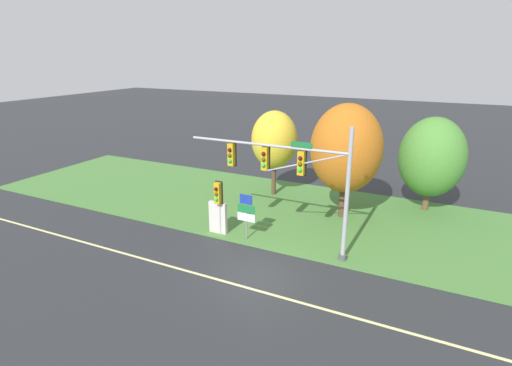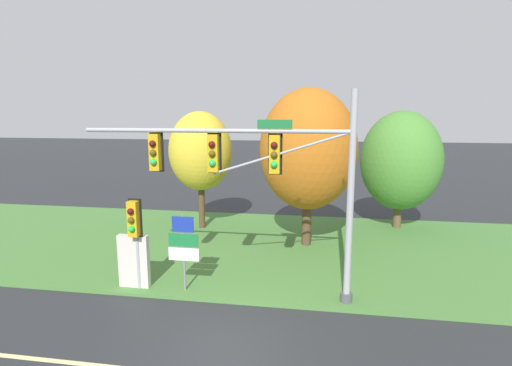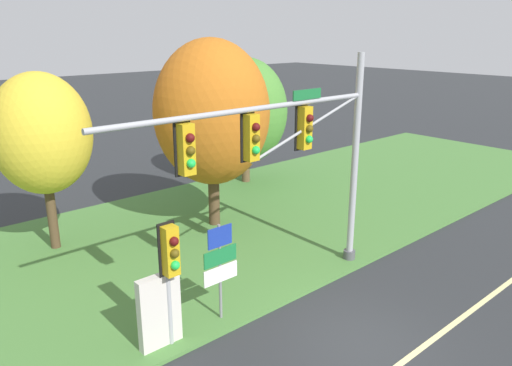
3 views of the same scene
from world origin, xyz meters
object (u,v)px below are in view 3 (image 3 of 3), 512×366
Objects in this scene: route_sign_post at (220,261)px; traffic_signal_mast at (294,147)px; pedestrian_signal_near_kerb at (170,259)px; info_kiosk at (159,311)px; tree_nearest_road at (42,134)px; tree_left_of_mast at (212,113)px; tree_behind_signpost at (245,111)px.

traffic_signal_mast is at bearing 0.35° from route_sign_post.
info_kiosk is at bearing 129.48° from pedestrian_signal_near_kerb.
tree_nearest_road is 6.01m from tree_left_of_mast.
traffic_signal_mast reaches higher than info_kiosk.
info_kiosk is at bearing -136.24° from tree_left_of_mast.
pedestrian_signal_near_kerb is at bearing -171.46° from route_sign_post.
traffic_signal_mast is 1.45× the size of tree_nearest_road.
tree_behind_signpost is at bearing 56.86° from traffic_signal_mast.
pedestrian_signal_near_kerb reaches higher than info_kiosk.
tree_nearest_road is (-1.65, 7.61, 2.45)m from route_sign_post.
route_sign_post reaches higher than info_kiosk.
pedestrian_signal_near_kerb is 1.71× the size of info_kiosk.
traffic_signal_mast is 2.77× the size of pedestrian_signal_near_kerb.
tree_left_of_mast reaches higher than route_sign_post.
tree_behind_signpost is at bearing 46.71° from route_sign_post.
tree_left_of_mast is (5.67, -1.96, 0.35)m from tree_nearest_road.
tree_behind_signpost reaches higher than tree_nearest_road.
tree_behind_signpost is 14.38m from info_kiosk.
traffic_signal_mast is 5.69m from info_kiosk.
pedestrian_signal_near_kerb is 14.20m from tree_behind_signpost.
route_sign_post is 12.94m from tree_behind_signpost.
traffic_signal_mast is at bearing 3.47° from pedestrian_signal_near_kerb.
route_sign_post is at bearing -133.29° from tree_behind_signpost.
pedestrian_signal_near_kerb is 0.52× the size of tree_nearest_road.
route_sign_post is 0.43× the size of tree_behind_signpost.
route_sign_post is 0.44× the size of tree_nearest_road.
traffic_signal_mast is 1.45× the size of tree_behind_signpost.
info_kiosk is (-1.87, 0.02, -0.74)m from route_sign_post.
pedestrian_signal_near_kerb is (-4.35, -0.26, -1.96)m from traffic_signal_mast.
pedestrian_signal_near_kerb is at bearing -137.46° from tree_behind_signpost.
pedestrian_signal_near_kerb reaches higher than route_sign_post.
traffic_signal_mast is at bearing -0.06° from info_kiosk.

